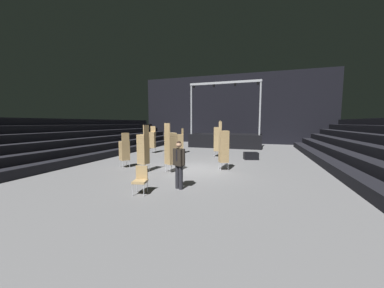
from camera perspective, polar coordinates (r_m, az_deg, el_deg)
name	(u,v)px	position (r m, az deg, el deg)	size (l,w,h in m)	color
ground_plane	(193,170)	(11.16, 0.30, -6.98)	(22.00, 30.00, 0.10)	slate
arena_end_wall	(232,109)	(25.63, 10.71, 9.22)	(22.00, 0.30, 8.00)	black
bleacher_bank_left	(77,138)	(16.61, -28.62, 1.40)	(4.50, 24.00, 2.70)	black
stage_riser	(226,140)	(21.35, 9.06, 1.18)	(6.89, 3.06, 6.16)	black
man_with_tie	(179,162)	(7.68, -3.56, -4.84)	(0.56, 0.37, 1.76)	black
chair_stack_front_left	(124,150)	(11.95, -17.75, -1.57)	(0.61, 0.61, 1.88)	#B2B5BA
chair_stack_front_right	(224,146)	(10.85, 8.52, -0.51)	(0.58, 0.58, 2.48)	#B2B5BA
chair_stack_mid_left	(171,148)	(10.30, -5.82, -1.05)	(0.60, 0.60, 2.39)	#B2B5BA
chair_stack_mid_right	(152,140)	(17.15, -10.61, 1.18)	(0.51, 0.51, 2.14)	#B2B5BA
chair_stack_mid_centre	(180,141)	(16.66, -3.21, 0.84)	(0.61, 0.61, 1.96)	#B2B5BA
chair_stack_rear_left	(143,149)	(10.56, -12.99, -1.23)	(0.48, 0.48, 2.31)	#B2B5BA
chair_stack_rear_right	(217,139)	(15.12, 6.84, 1.43)	(0.47, 0.47, 2.56)	#B2B5BA
equipment_road_case	(251,156)	(14.46, 15.60, -3.10)	(0.90, 0.60, 0.47)	black
loose_chair_near_man	(141,178)	(7.47, -13.67, -8.97)	(0.52, 0.52, 0.95)	#B2B5BA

